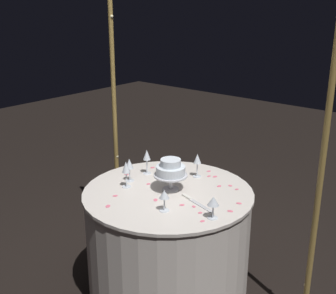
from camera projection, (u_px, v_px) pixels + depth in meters
ground_plane at (168, 293)px, 3.10m from camera, size 12.00×12.00×0.00m
decorative_arch at (202, 86)px, 2.89m from camera, size 1.76×0.06×2.27m
main_table at (168, 244)px, 2.97m from camera, size 1.11×1.11×0.80m
tiered_cake at (170, 170)px, 2.82m from camera, size 0.22×0.22×0.21m
wine_glass_0 at (126, 169)px, 2.86m from camera, size 0.06×0.06×0.18m
wine_glass_1 at (164, 196)px, 2.55m from camera, size 0.06×0.06×0.13m
wine_glass_2 at (129, 165)px, 2.96m from camera, size 0.06×0.06×0.16m
wine_glass_3 at (213, 202)px, 2.46m from camera, size 0.07×0.07×0.14m
wine_glass_4 at (147, 156)px, 3.08m from camera, size 0.06×0.06×0.18m
wine_glass_5 at (198, 160)px, 3.03m from camera, size 0.06×0.06×0.17m
cake_knife at (195, 202)px, 2.68m from camera, size 0.29×0.10×0.01m
rose_petal_0 at (209, 171)px, 3.16m from camera, size 0.04×0.04×0.00m
rose_petal_1 at (126, 175)px, 3.10m from camera, size 0.04×0.03×0.00m
rose_petal_2 at (115, 196)px, 2.77m from camera, size 0.04×0.04×0.00m
rose_petal_3 at (230, 211)px, 2.57m from camera, size 0.04×0.03×0.00m
rose_petal_4 at (194, 207)px, 2.62m from camera, size 0.03×0.03×0.00m
rose_petal_5 at (148, 184)px, 2.94m from camera, size 0.03×0.03×0.00m
rose_petal_6 at (160, 179)px, 3.02m from camera, size 0.05×0.05×0.00m
rose_petal_7 at (219, 186)px, 2.91m from camera, size 0.03×0.04×0.00m
rose_petal_8 at (156, 200)px, 2.71m from camera, size 0.04×0.05×0.00m
rose_petal_9 at (215, 177)px, 3.07m from camera, size 0.04×0.04×0.00m
rose_petal_10 at (230, 186)px, 2.92m from camera, size 0.03×0.02×0.00m
rose_petal_11 at (237, 189)px, 2.86m from camera, size 0.03×0.03×0.00m
rose_petal_12 at (200, 213)px, 2.55m from camera, size 0.03×0.03×0.00m
rose_petal_13 at (108, 206)px, 2.63m from camera, size 0.04×0.05×0.00m
rose_petal_14 at (153, 168)px, 3.23m from camera, size 0.04×0.04×0.00m
rose_petal_15 at (239, 203)px, 2.67m from camera, size 0.04×0.04×0.00m
rose_petal_16 at (182, 205)px, 2.64m from camera, size 0.04×0.04×0.00m
rose_petal_17 at (174, 164)px, 3.30m from camera, size 0.03×0.02×0.00m
rose_petal_18 at (202, 221)px, 2.45m from camera, size 0.03×0.04×0.00m
rose_petal_19 at (177, 171)px, 3.16m from camera, size 0.04×0.03×0.00m
rose_petal_20 at (209, 176)px, 3.08m from camera, size 0.03×0.03×0.00m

